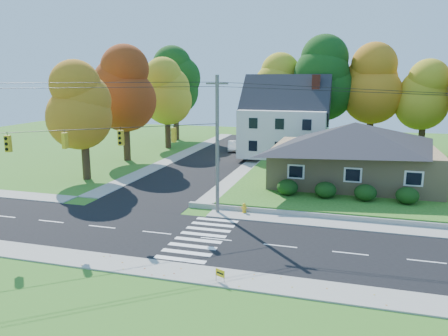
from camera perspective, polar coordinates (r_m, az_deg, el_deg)
The scene contains 21 objects.
ground at distance 27.36m, azimuth -1.04°, elevation -9.30°, with size 120.00×120.00×0.00m, color #3D7923.
road_main at distance 27.36m, azimuth -1.04°, elevation -9.28°, with size 90.00×8.00×0.02m, color black.
road_cross at distance 53.64m, azimuth -0.99°, elevation 1.26°, with size 8.00×44.00×0.02m, color black.
sidewalk_north at distance 31.88m, azimuth 1.63°, elevation -6.11°, with size 90.00×2.00×0.08m, color #9C9A90.
sidewalk_south at distance 23.01m, azimuth -4.84°, elevation -13.50°, with size 90.00×2.00×0.08m, color #9C9A90.
lawn at distance 46.69m, azimuth 22.48°, elevation -0.95°, with size 30.00×30.00×0.50m, color #3D7923.
ranch_house at distance 40.90m, azimuth 16.56°, elevation 2.06°, with size 14.60×10.60×5.40m.
colonial_house at distance 53.17m, azimuth 8.00°, elevation 6.03°, with size 10.40×8.40×9.60m.
hedge_row at distance 35.26m, azimuth 15.55°, elevation -2.93°, with size 10.70×1.70×1.27m.
traffic_infrastructure at distance 27.27m, azimuth -0.54°, elevation 1.87°, with size 38.10×10.66×10.00m.
tree_lot_0 at distance 59.17m, azimuth 6.97°, elevation 10.25°, with size 6.72×6.72×12.51m.
tree_lot_1 at distance 57.48m, azimuth 12.87°, elevation 11.31°, with size 7.84×7.84×14.60m.
tree_lot_2 at distance 58.42m, azimuth 18.88°, elevation 10.34°, with size 7.28×7.28×13.56m.
tree_lot_3 at distance 58.02m, azimuth 24.81°, elevation 8.59°, with size 6.16×6.16×11.47m.
tree_west_0 at distance 43.98m, azimuth -18.01°, elevation 7.74°, with size 6.16×6.16×11.47m.
tree_west_1 at distance 52.98m, azimuth -12.90°, elevation 10.04°, with size 7.28×7.28×13.56m.
tree_west_2 at distance 61.53m, azimuth -7.48°, elevation 9.83°, with size 6.72×6.72×12.51m.
tree_west_3 at distance 69.64m, azimuth -6.37°, elevation 11.16°, with size 7.84×7.84×14.60m.
white_car at distance 59.25m, azimuth 1.21°, elevation 2.92°, with size 1.38×3.95×1.30m, color white.
fire_hydrant at distance 32.20m, azimuth 2.65°, elevation -5.30°, with size 0.45×0.35×0.80m.
yard_sign at distance 21.81m, azimuth -0.51°, elevation -13.60°, with size 0.52×0.26×0.70m.
Camera 1 is at (7.59, -24.36, 9.87)m, focal length 35.00 mm.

